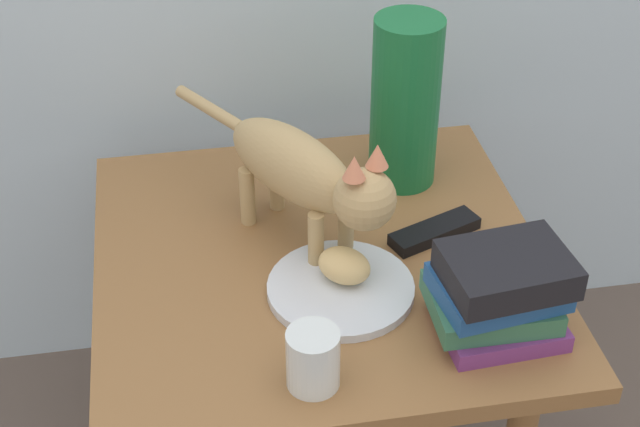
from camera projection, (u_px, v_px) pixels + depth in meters
side_table at (320, 293)px, 1.50m from camera, size 0.68×0.67×0.54m
plate at (341, 289)px, 1.38m from camera, size 0.21×0.21×0.01m
bread_roll at (344, 266)px, 1.37m from camera, size 0.10×0.10×0.05m
cat at (306, 173)px, 1.40m from camera, size 0.29×0.42×0.23m
book_stack at (499, 293)px, 1.28m from camera, size 0.18×0.15×0.13m
green_vase at (405, 103)px, 1.54m from camera, size 0.11×0.11×0.29m
candle_jar at (313, 362)px, 1.22m from camera, size 0.07×0.07×0.08m
tv_remote at (435, 231)px, 1.49m from camera, size 0.16×0.10×0.02m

